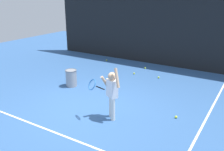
# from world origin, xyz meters

# --- Properties ---
(ground_plane) EXTENTS (20.00, 20.00, 0.00)m
(ground_plane) POSITION_xyz_m (0.00, 0.00, 0.00)
(ground_plane) COLOR #335B93
(court_line_baseline) EXTENTS (9.00, 0.05, 0.00)m
(court_line_baseline) POSITION_xyz_m (0.00, -1.42, 0.00)
(court_line_baseline) COLOR white
(court_line_baseline) RESTS_ON ground
(court_line_sideline) EXTENTS (0.05, 9.00, 0.00)m
(court_line_sideline) POSITION_xyz_m (2.87, 1.00, 0.00)
(court_line_sideline) COLOR white
(court_line_sideline) RESTS_ON ground
(back_fence_windscreen) EXTENTS (10.28, 0.08, 3.82)m
(back_fence_windscreen) POSITION_xyz_m (0.00, 5.00, 1.91)
(back_fence_windscreen) COLOR black
(back_fence_windscreen) RESTS_ON ground
(fence_post_0) EXTENTS (0.09, 0.09, 3.97)m
(fence_post_0) POSITION_xyz_m (-4.99, 5.06, 1.99)
(fence_post_0) COLOR slate
(fence_post_0) RESTS_ON ground
(fence_post_1) EXTENTS (0.09, 0.09, 3.97)m
(fence_post_1) POSITION_xyz_m (-1.66, 5.06, 1.99)
(fence_post_1) COLOR slate
(fence_post_1) RESTS_ON ground
(fence_post_2) EXTENTS (0.09, 0.09, 3.97)m
(fence_post_2) POSITION_xyz_m (1.66, 5.06, 1.99)
(fence_post_2) COLOR slate
(fence_post_2) RESTS_ON ground
(tennis_player) EXTENTS (0.88, 0.54, 1.35)m
(tennis_player) POSITION_xyz_m (0.83, -0.18, 0.73)
(tennis_player) COLOR silver
(tennis_player) RESTS_ON ground
(ball_hopper) EXTENTS (0.38, 0.38, 0.56)m
(ball_hopper) POSITION_xyz_m (-1.46, 1.00, 0.29)
(ball_hopper) COLOR gray
(ball_hopper) RESTS_ON ground
(tennis_ball_0) EXTENTS (0.07, 0.07, 0.07)m
(tennis_ball_0) POSITION_xyz_m (-0.24, 3.20, 0.03)
(tennis_ball_0) COLOR #CCE033
(tennis_ball_0) RESTS_ON ground
(tennis_ball_1) EXTENTS (0.07, 0.07, 0.07)m
(tennis_ball_1) POSITION_xyz_m (-2.18, 4.25, 0.03)
(tennis_ball_1) COLOR #CCE033
(tennis_ball_1) RESTS_ON ground
(tennis_ball_2) EXTENTS (0.07, 0.07, 0.07)m
(tennis_ball_2) POSITION_xyz_m (2.22, 0.66, 0.03)
(tennis_ball_2) COLOR #CCE033
(tennis_ball_2) RESTS_ON ground
(tennis_ball_4) EXTENTS (0.07, 0.07, 0.07)m
(tennis_ball_4) POSITION_xyz_m (0.72, 3.26, 0.03)
(tennis_ball_4) COLOR #CCE033
(tennis_ball_4) RESTS_ON ground
(tennis_ball_5) EXTENTS (0.07, 0.07, 0.07)m
(tennis_ball_5) POSITION_xyz_m (-2.34, 1.98, 0.03)
(tennis_ball_5) COLOR #CCE033
(tennis_ball_5) RESTS_ON ground
(tennis_ball_6) EXTENTS (0.07, 0.07, 0.07)m
(tennis_ball_6) POSITION_xyz_m (-0.17, 4.07, 0.03)
(tennis_ball_6) COLOR #CCE033
(tennis_ball_6) RESTS_ON ground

